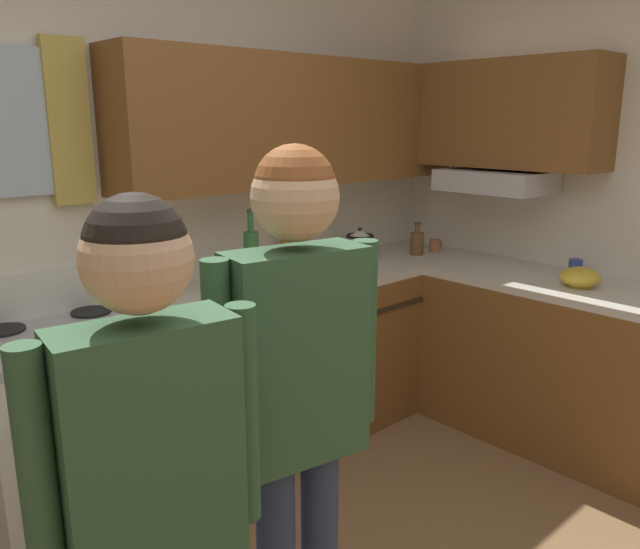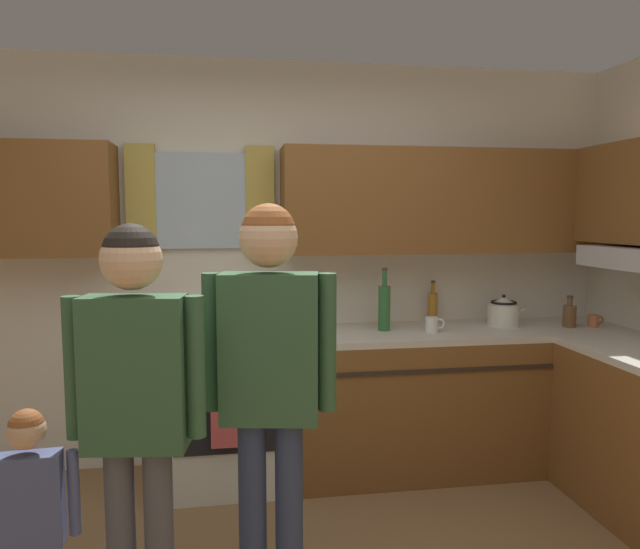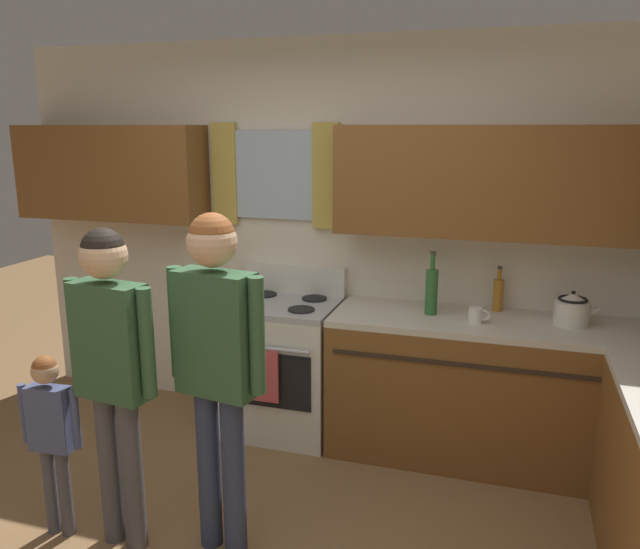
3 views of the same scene
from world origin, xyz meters
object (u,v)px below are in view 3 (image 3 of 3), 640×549
object	(u,v)px
mug_ceramic_white	(476,315)
stovetop_kettle	(572,309)
bottle_wine_green	(432,290)
stove_oven	(283,364)
small_child	(51,425)
bottle_oil_amber	(498,294)
adult_holding_child	(111,353)
adult_in_plaid	(216,347)

from	to	relation	value
mug_ceramic_white	stovetop_kettle	bearing A→B (deg)	13.80
bottle_wine_green	stove_oven	bearing A→B (deg)	-178.69
stove_oven	small_child	xyz separation A→B (m)	(-0.69, -1.42, 0.13)
bottle_oil_amber	mug_ceramic_white	distance (m)	0.33
bottle_oil_amber	stovetop_kettle	xyz separation A→B (m)	(0.42, -0.17, -0.01)
mug_ceramic_white	adult_holding_child	distance (m)	2.05
bottle_oil_amber	adult_in_plaid	size ratio (longest dim) A/B	0.17
bottle_wine_green	adult_in_plaid	world-z (taller)	adult_in_plaid
adult_holding_child	stovetop_kettle	bearing A→B (deg)	34.21
stove_oven	adult_holding_child	distance (m)	1.52
mug_ceramic_white	stovetop_kettle	xyz separation A→B (m)	(0.53, 0.13, 0.05)
bottle_wine_green	bottle_oil_amber	distance (m)	0.44
small_child	mug_ceramic_white	bearing A→B (deg)	34.69
stovetop_kettle	adult_holding_child	size ratio (longest dim) A/B	0.17
mug_ceramic_white	adult_in_plaid	distance (m)	1.62
stove_oven	small_child	size ratio (longest dim) A/B	1.14
stove_oven	adult_in_plaid	distance (m)	1.41
stove_oven	mug_ceramic_white	bearing A→B (deg)	-3.80
stovetop_kettle	adult_holding_child	bearing A→B (deg)	-145.79
stove_oven	mug_ceramic_white	distance (m)	1.34
bottle_oil_amber	adult_in_plaid	xyz separation A→B (m)	(-1.20, -1.50, 0.04)
stove_oven	bottle_wine_green	xyz separation A→B (m)	(0.97, 0.02, 0.58)
adult_in_plaid	small_child	size ratio (longest dim) A/B	1.73
mug_ceramic_white	stovetop_kettle	size ratio (longest dim) A/B	0.46
bottle_wine_green	small_child	distance (m)	2.24
mug_ceramic_white	adult_in_plaid	bearing A→B (deg)	-132.42
mug_ceramic_white	bottle_wine_green	bearing A→B (deg)	159.34
bottle_oil_amber	small_child	bearing A→B (deg)	-141.24
stove_oven	adult_holding_child	xyz separation A→B (m)	(-0.33, -1.39, 0.54)
bottle_oil_amber	small_child	world-z (taller)	bottle_oil_amber
stove_oven	mug_ceramic_white	xyz separation A→B (m)	(1.25, -0.08, 0.48)
bottle_wine_green	adult_in_plaid	distance (m)	1.53
adult_in_plaid	stovetop_kettle	bearing A→B (deg)	39.20
bottle_wine_green	bottle_oil_amber	bearing A→B (deg)	26.96
mug_ceramic_white	stovetop_kettle	world-z (taller)	stovetop_kettle
bottle_oil_amber	small_child	distance (m)	2.66
bottle_oil_amber	stovetop_kettle	size ratio (longest dim) A/B	1.04
bottle_oil_amber	stove_oven	bearing A→B (deg)	-170.79
small_child	bottle_oil_amber	bearing A→B (deg)	38.76
stove_oven	bottle_wine_green	bearing A→B (deg)	1.31
bottle_wine_green	stovetop_kettle	xyz separation A→B (m)	(0.81, 0.03, -0.06)
small_child	stove_oven	bearing A→B (deg)	64.28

